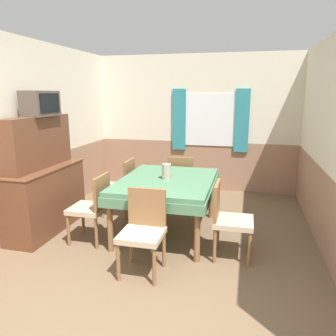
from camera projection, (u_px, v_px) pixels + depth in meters
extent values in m
cube|color=silver|center=(197.00, 99.00, 6.24)|extent=(4.23, 0.05, 1.65)
cube|color=#9E755B|center=(195.00, 165.00, 6.53)|extent=(4.23, 0.05, 0.95)
cube|color=white|center=(210.00, 120.00, 6.23)|extent=(1.04, 0.01, 0.98)
cube|color=teal|center=(179.00, 120.00, 6.35)|extent=(0.26, 0.03, 1.17)
cube|color=teal|center=(242.00, 121.00, 6.07)|extent=(0.26, 0.03, 1.17)
cube|color=silver|center=(35.00, 101.00, 4.58)|extent=(0.05, 4.79, 1.65)
cube|color=#9E755B|center=(43.00, 190.00, 4.87)|extent=(0.05, 4.79, 0.95)
cube|color=#9E755B|center=(324.00, 211.00, 3.98)|extent=(0.05, 4.79, 0.95)
cube|color=#4C7A56|center=(167.00, 181.00, 4.36)|extent=(1.21, 1.57, 0.06)
cube|color=#4C7A56|center=(167.00, 188.00, 4.38)|extent=(1.24, 1.60, 0.12)
cylinder|color=brown|center=(110.00, 224.00, 3.90)|extent=(0.07, 0.07, 0.70)
cylinder|color=brown|center=(197.00, 233.00, 3.66)|extent=(0.07, 0.07, 0.70)
cylinder|color=brown|center=(146.00, 191.00, 5.23)|extent=(0.07, 0.07, 0.70)
cylinder|color=brown|center=(211.00, 196.00, 4.99)|extent=(0.07, 0.07, 0.70)
cylinder|color=brown|center=(250.00, 235.00, 3.94)|extent=(0.04, 0.04, 0.41)
cylinder|color=brown|center=(249.00, 250.00, 3.58)|extent=(0.04, 0.04, 0.41)
cylinder|color=brown|center=(218.00, 232.00, 4.03)|extent=(0.04, 0.04, 0.41)
cylinder|color=brown|center=(215.00, 246.00, 3.67)|extent=(0.04, 0.04, 0.41)
cube|color=tan|center=(234.00, 222.00, 3.75)|extent=(0.44, 0.44, 0.06)
cube|color=brown|center=(217.00, 200.00, 3.74)|extent=(0.04, 0.42, 0.42)
cylinder|color=brown|center=(102.00, 205.00, 5.02)|extent=(0.04, 0.04, 0.41)
cylinder|color=brown|center=(112.00, 197.00, 5.38)|extent=(0.04, 0.04, 0.41)
cylinder|color=brown|center=(125.00, 207.00, 4.93)|extent=(0.04, 0.04, 0.41)
cylinder|color=brown|center=(134.00, 199.00, 5.29)|extent=(0.04, 0.04, 0.41)
cube|color=tan|center=(118.00, 188.00, 5.10)|extent=(0.44, 0.44, 0.06)
cube|color=brown|center=(129.00, 174.00, 5.00)|extent=(0.04, 0.42, 0.42)
cylinder|color=brown|center=(174.00, 191.00, 5.73)|extent=(0.04, 0.04, 0.41)
cylinder|color=brown|center=(195.00, 192.00, 5.65)|extent=(0.04, 0.04, 0.41)
cylinder|color=brown|center=(169.00, 197.00, 5.37)|extent=(0.04, 0.04, 0.41)
cylinder|color=brown|center=(192.00, 199.00, 5.29)|extent=(0.04, 0.04, 0.41)
cube|color=tan|center=(183.00, 182.00, 5.46)|extent=(0.44, 0.44, 0.06)
cube|color=brown|center=(180.00, 170.00, 5.22)|extent=(0.42, 0.04, 0.42)
cylinder|color=brown|center=(154.00, 267.00, 3.22)|extent=(0.04, 0.04, 0.41)
cylinder|color=brown|center=(118.00, 262.00, 3.31)|extent=(0.04, 0.04, 0.41)
cylinder|color=brown|center=(164.00, 250.00, 3.58)|extent=(0.04, 0.04, 0.41)
cylinder|color=brown|center=(131.00, 246.00, 3.67)|extent=(0.04, 0.04, 0.41)
cube|color=tan|center=(142.00, 235.00, 3.39)|extent=(0.44, 0.44, 0.06)
cube|color=brown|center=(147.00, 207.00, 3.53)|extent=(0.42, 0.04, 0.42)
cylinder|color=brown|center=(68.00, 230.00, 4.09)|extent=(0.04, 0.04, 0.41)
cylinder|color=brown|center=(83.00, 219.00, 4.45)|extent=(0.04, 0.04, 0.41)
cylinder|color=brown|center=(96.00, 233.00, 4.00)|extent=(0.04, 0.04, 0.41)
cylinder|color=brown|center=(109.00, 222.00, 4.36)|extent=(0.04, 0.04, 0.41)
cube|color=tan|center=(88.00, 209.00, 4.17)|extent=(0.44, 0.44, 0.06)
cube|color=brown|center=(102.00, 192.00, 4.07)|extent=(0.04, 0.42, 0.42)
cube|color=brown|center=(46.00, 199.00, 4.52)|extent=(0.44, 1.34, 0.90)
cube|color=brown|center=(44.00, 168.00, 4.42)|extent=(0.46, 1.36, 0.02)
cube|color=brown|center=(38.00, 142.00, 4.36)|extent=(0.24, 1.21, 0.68)
cube|color=#51473D|center=(40.00, 103.00, 4.30)|extent=(0.28, 0.52, 0.33)
cube|color=black|center=(50.00, 103.00, 4.26)|extent=(0.01, 0.42, 0.25)
cylinder|color=#A39989|center=(166.00, 171.00, 4.33)|extent=(0.12, 0.12, 0.21)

